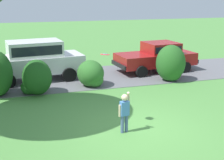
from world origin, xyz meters
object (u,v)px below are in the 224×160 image
(parked_sedan, at_px, (157,56))
(child_thrower, at_px, (124,110))
(frisbee, at_px, (105,54))
(parked_suv, at_px, (35,58))

(parked_sedan, distance_m, child_thrower, 8.08)
(child_thrower, relative_size, frisbee, 4.52)
(parked_sedan, height_order, frisbee, frisbee)
(frisbee, bearing_deg, parked_sedan, 53.41)
(parked_sedan, bearing_deg, child_thrower, -121.59)
(child_thrower, height_order, frisbee, frisbee)
(child_thrower, bearing_deg, parked_suv, 107.53)
(parked_sedan, distance_m, parked_suv, 6.41)
(frisbee, bearing_deg, child_thrower, -54.90)
(child_thrower, bearing_deg, frisbee, 125.10)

